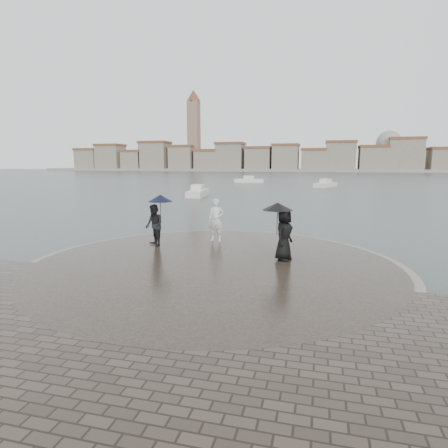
# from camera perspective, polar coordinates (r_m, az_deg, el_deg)

# --- Properties ---
(ground) EXTENTS (400.00, 400.00, 0.00)m
(ground) POSITION_cam_1_polar(r_m,az_deg,el_deg) (9.47, -7.46, -13.29)
(ground) COLOR #2B3835
(ground) RESTS_ON ground
(kerb_ring) EXTENTS (12.50, 12.50, 0.32)m
(kerb_ring) POSITION_cam_1_polar(r_m,az_deg,el_deg) (12.55, -1.49, -6.75)
(kerb_ring) COLOR gray
(kerb_ring) RESTS_ON ground
(quay_tip) EXTENTS (11.90, 11.90, 0.36)m
(quay_tip) POSITION_cam_1_polar(r_m,az_deg,el_deg) (12.54, -1.49, -6.66)
(quay_tip) COLOR #2D261E
(quay_tip) RESTS_ON ground
(statue) EXTENTS (0.68, 0.46, 1.80)m
(statue) POSITION_cam_1_polar(r_m,az_deg,el_deg) (15.69, -1.20, 0.61)
(statue) COLOR silver
(statue) RESTS_ON quay_tip
(visitor_left) EXTENTS (1.25, 1.10, 2.04)m
(visitor_left) POSITION_cam_1_polar(r_m,az_deg,el_deg) (15.06, -10.37, 0.83)
(visitor_left) COLOR black
(visitor_left) RESTS_ON quay_tip
(visitor_right) EXTENTS (1.19, 1.13, 1.95)m
(visitor_right) POSITION_cam_1_polar(r_m,az_deg,el_deg) (12.76, 8.87, -0.47)
(visitor_right) COLOR black
(visitor_right) RESTS_ON quay_tip
(far_skyline) EXTENTS (260.00, 20.00, 37.00)m
(far_skyline) POSITION_cam_1_polar(r_m,az_deg,el_deg) (169.09, 11.34, 9.73)
(far_skyline) COLOR gray
(far_skyline) RESTS_ON ground
(boats) EXTENTS (41.57, 34.96, 1.50)m
(boats) POSITION_cam_1_polar(r_m,az_deg,el_deg) (54.12, 13.79, 5.54)
(boats) COLOR silver
(boats) RESTS_ON ground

